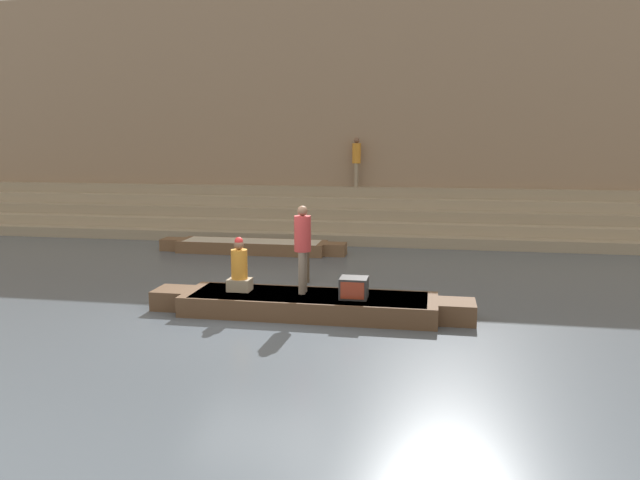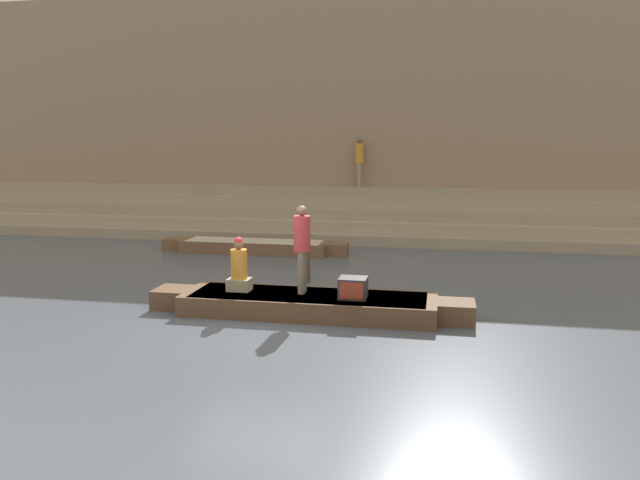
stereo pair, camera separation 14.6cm
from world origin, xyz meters
TOP-DOWN VIEW (x-y plane):
  - ground_plane at (0.00, 0.00)m, footprint 120.00×120.00m
  - ghat_steps at (0.00, 10.18)m, footprint 36.00×2.82m
  - back_wall at (0.00, 11.81)m, footprint 34.20×1.28m
  - rowboat_main at (0.98, 0.50)m, footprint 6.40×1.53m
  - person_standing at (0.83, 0.63)m, footprint 0.33×0.33m
  - person_rowing at (-0.46, 0.58)m, footprint 0.46×0.36m
  - tv_set at (1.88, 0.40)m, footprint 0.53×0.49m
  - moored_boat_shore at (-2.05, 6.82)m, footprint 5.76×1.13m
  - mooring_post at (0.37, 3.21)m, footprint 0.15×0.15m
  - person_on_steps at (0.62, 10.93)m, footprint 0.30×0.30m

SIDE VIEW (x-z plane):
  - ground_plane at x=0.00m, z-range 0.00..0.00m
  - moored_boat_shore at x=-2.05m, z-range 0.01..0.37m
  - rowboat_main at x=0.98m, z-range 0.01..0.41m
  - tv_set at x=1.88m, z-range 0.40..0.80m
  - mooring_post at x=0.37m, z-range 0.00..1.23m
  - ghat_steps at x=0.00m, z-range -0.23..1.49m
  - person_rowing at x=-0.46m, z-range 0.29..1.39m
  - person_standing at x=0.83m, z-range 0.53..2.28m
  - person_on_steps at x=0.62m, z-range 1.86..3.61m
  - back_wall at x=0.00m, z-range -0.03..8.62m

